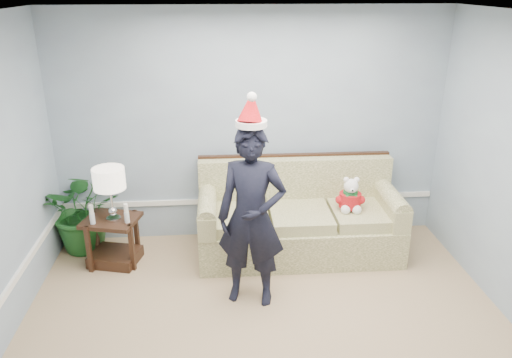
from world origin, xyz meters
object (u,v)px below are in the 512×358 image
object	(u,v)px
sofa	(298,220)
table_lamp	(109,181)
side_table	(114,245)
houseplant	(84,208)
man	(252,217)
teddy_bear	(350,198)

from	to	relation	value
sofa	table_lamp	size ratio (longest dim) A/B	3.79
side_table	houseplant	world-z (taller)	houseplant
sofa	houseplant	bearing A→B (deg)	174.79
table_lamp	man	bearing A→B (deg)	-28.03
teddy_bear	table_lamp	bearing A→B (deg)	-174.64
houseplant	teddy_bear	xyz separation A→B (m)	(2.99, -0.39, 0.19)
side_table	table_lamp	world-z (taller)	table_lamp
sofa	houseplant	distance (m)	2.45
houseplant	man	bearing A→B (deg)	-32.34
side_table	man	xyz separation A→B (m)	(1.47, -0.80, 0.67)
table_lamp	houseplant	size ratio (longest dim) A/B	0.58
sofa	side_table	xyz separation A→B (m)	(-2.07, -0.11, -0.16)
sofa	man	distance (m)	1.21
sofa	houseplant	world-z (taller)	sofa
sofa	houseplant	xyz separation A→B (m)	(-2.44, 0.25, 0.14)
houseplant	sofa	bearing A→B (deg)	-5.77
side_table	table_lamp	distance (m)	0.79
table_lamp	houseplant	distance (m)	0.75
side_table	teddy_bear	world-z (taller)	teddy_bear
teddy_bear	side_table	bearing A→B (deg)	-175.56
man	teddy_bear	bearing A→B (deg)	48.14
sofa	man	bearing A→B (deg)	-122.74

